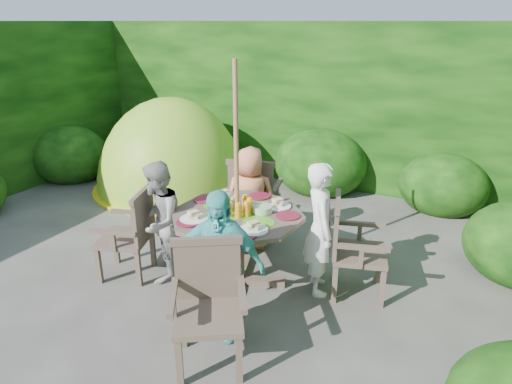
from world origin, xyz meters
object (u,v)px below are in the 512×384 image
at_px(garden_chair_left, 131,233).
at_px(garden_chair_back, 254,196).
at_px(patio_table, 238,225).
at_px(parasol_pole, 237,180).
at_px(garden_chair_front, 208,302).
at_px(child_left, 159,222).
at_px(child_back, 251,199).
at_px(child_right, 320,229).
at_px(child_front, 219,265).
at_px(garden_chair_right, 351,246).
at_px(dome_tent, 173,187).

xyz_separation_m(garden_chair_left, garden_chair_back, (0.69, 1.38, 0.04)).
relative_size(patio_table, parasol_pole, 0.76).
relative_size(garden_chair_front, child_left, 0.75).
relative_size(garden_chair_left, garden_chair_back, 0.93).
distance_m(garden_chair_left, child_back, 1.37).
height_order(child_right, child_front, child_right).
distance_m(patio_table, garden_chair_right, 1.10).
bearing_deg(child_back, garden_chair_left, 28.42).
bearing_deg(garden_chair_back, child_left, 59.17).
height_order(parasol_pole, child_back, parasol_pole).
distance_m(garden_chair_left, dome_tent, 2.74).
bearing_deg(parasol_pole, dome_tent, 138.86).
distance_m(garden_chair_right, dome_tent, 3.79).
height_order(garden_chair_right, child_right, child_right).
distance_m(parasol_pole, child_front, 0.92).
distance_m(patio_table, parasol_pole, 0.45).
distance_m(garden_chair_back, dome_tent, 2.27).
bearing_deg(garden_chair_right, child_right, 92.56).
xyz_separation_m(child_front, dome_tent, (-2.58, 2.79, -0.65)).
xyz_separation_m(garden_chair_left, child_front, (1.30, -0.41, 0.17)).
xyz_separation_m(patio_table, garden_chair_back, (-0.36, 1.03, -0.13)).
relative_size(garden_chair_back, child_front, 0.75).
distance_m(child_left, dome_tent, 2.84).
relative_size(garden_chair_right, child_right, 0.71).
xyz_separation_m(parasol_pole, child_back, (-0.25, 0.76, -0.50)).
bearing_deg(garden_chair_front, child_right, 39.84).
distance_m(garden_chair_left, garden_chair_front, 1.54).
relative_size(patio_table, garden_chair_back, 1.71).
bearing_deg(garden_chair_front, child_back, 75.94).
bearing_deg(garden_chair_back, garden_chair_front, 94.79).
relative_size(garden_chair_front, dome_tent, 0.32).
xyz_separation_m(child_back, dome_tent, (-2.07, 1.27, -0.60)).
distance_m(child_front, dome_tent, 3.85).
height_order(patio_table, garden_chair_front, garden_chair_front).
bearing_deg(garden_chair_left, child_left, 89.01).
xyz_separation_m(garden_chair_right, garden_chair_front, (-0.71, -1.40, -0.00)).
bearing_deg(garden_chair_right, child_front, 128.19).
xyz_separation_m(parasol_pole, garden_chair_front, (0.33, -1.05, -0.60)).
relative_size(patio_table, dome_tent, 0.58).
relative_size(child_right, dome_tent, 0.45).
distance_m(child_right, dome_tent, 3.62).
bearing_deg(parasol_pole, garden_chair_left, -161.70).
bearing_deg(parasol_pole, child_back, 108.36).
height_order(garden_chair_right, child_left, child_left).
relative_size(parasol_pole, garden_chair_front, 2.37).
height_order(child_front, dome_tent, dome_tent).
height_order(garden_chair_right, garden_chair_front, garden_chair_right).
relative_size(garden_chair_back, child_right, 0.74).
relative_size(parasol_pole, child_back, 1.82).
bearing_deg(child_right, garden_chair_left, 80.10).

